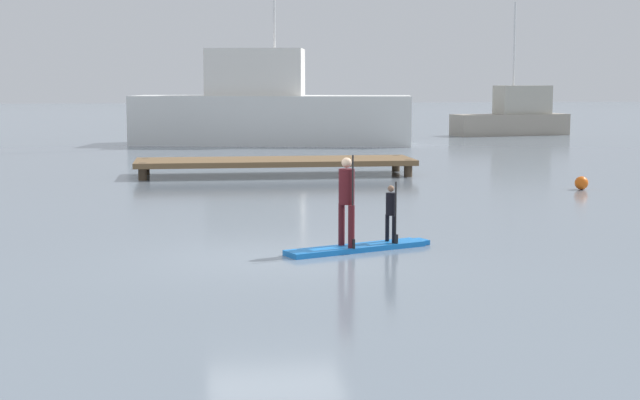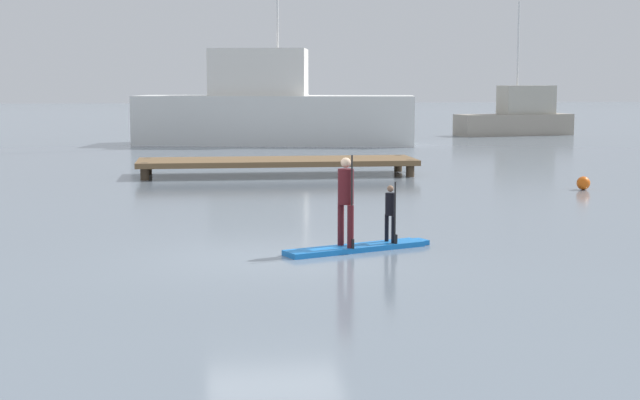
{
  "view_description": "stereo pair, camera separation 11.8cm",
  "coord_description": "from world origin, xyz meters",
  "px_view_note": "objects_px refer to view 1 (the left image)",
  "views": [
    {
      "loc": [
        -1.47,
        -17.23,
        3.21
      ],
      "look_at": [
        1.22,
        2.94,
        0.66
      ],
      "focal_mm": 53.78,
      "sensor_mm": 36.0,
      "label": 1
    },
    {
      "loc": [
        -1.35,
        -17.25,
        3.21
      ],
      "look_at": [
        1.22,
        2.94,
        0.66
      ],
      "focal_mm": 53.78,
      "sensor_mm": 36.0,
      "label": 2
    }
  ],
  "objects_px": {
    "fishing_boat_white_large": "(269,111)",
    "paddleboard_near": "(359,248)",
    "fishing_boat_green_midground": "(514,116)",
    "paddler_child_solo": "(391,210)",
    "paddler_adult": "(347,196)",
    "mooring_buoy_far": "(581,183)"
  },
  "relations": [
    {
      "from": "paddleboard_near",
      "to": "paddler_adult",
      "type": "distance_m",
      "value": 1.06
    },
    {
      "from": "paddleboard_near",
      "to": "mooring_buoy_far",
      "type": "height_order",
      "value": "mooring_buoy_far"
    },
    {
      "from": "paddler_adult",
      "to": "mooring_buoy_far",
      "type": "distance_m",
      "value": 12.62
    },
    {
      "from": "paddleboard_near",
      "to": "mooring_buoy_far",
      "type": "distance_m",
      "value": 12.32
    },
    {
      "from": "paddler_adult",
      "to": "fishing_boat_green_midground",
      "type": "distance_m",
      "value": 40.07
    },
    {
      "from": "paddler_adult",
      "to": "paddler_child_solo",
      "type": "xyz_separation_m",
      "value": [
        0.93,
        0.38,
        -0.35
      ]
    },
    {
      "from": "fishing_boat_white_large",
      "to": "mooring_buoy_far",
      "type": "height_order",
      "value": "fishing_boat_white_large"
    },
    {
      "from": "paddler_child_solo",
      "to": "mooring_buoy_far",
      "type": "xyz_separation_m",
      "value": [
        7.59,
        8.89,
        -0.52
      ]
    },
    {
      "from": "paddler_child_solo",
      "to": "fishing_boat_green_midground",
      "type": "bearing_deg",
      "value": 67.65
    },
    {
      "from": "paddleboard_near",
      "to": "mooring_buoy_far",
      "type": "relative_size",
      "value": 7.5
    },
    {
      "from": "paddler_adult",
      "to": "fishing_boat_white_large",
      "type": "bearing_deg",
      "value": 88.15
    },
    {
      "from": "fishing_boat_white_large",
      "to": "paddleboard_near",
      "type": "bearing_deg",
      "value": -91.36
    },
    {
      "from": "paddler_child_solo",
      "to": "fishing_boat_green_midground",
      "type": "height_order",
      "value": "fishing_boat_green_midground"
    },
    {
      "from": "paddler_child_solo",
      "to": "paddleboard_near",
      "type": "bearing_deg",
      "value": -158.49
    },
    {
      "from": "fishing_boat_green_midground",
      "to": "paddler_child_solo",
      "type": "bearing_deg",
      "value": -112.35
    },
    {
      "from": "fishing_boat_white_large",
      "to": "mooring_buoy_far",
      "type": "xyz_separation_m",
      "value": [
        7.53,
        -21.29,
        -1.48
      ]
    },
    {
      "from": "paddler_adult",
      "to": "fishing_boat_white_large",
      "type": "height_order",
      "value": "fishing_boat_white_large"
    },
    {
      "from": "fishing_boat_green_midground",
      "to": "mooring_buoy_far",
      "type": "relative_size",
      "value": 19.4
    },
    {
      "from": "mooring_buoy_far",
      "to": "paddler_child_solo",
      "type": "bearing_deg",
      "value": -130.51
    },
    {
      "from": "paddler_adult",
      "to": "mooring_buoy_far",
      "type": "bearing_deg",
      "value": 47.39
    },
    {
      "from": "fishing_boat_green_midground",
      "to": "fishing_boat_white_large",
      "type": "bearing_deg",
      "value": -157.31
    },
    {
      "from": "paddleboard_near",
      "to": "fishing_boat_white_large",
      "type": "relative_size",
      "value": 0.21
    }
  ]
}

